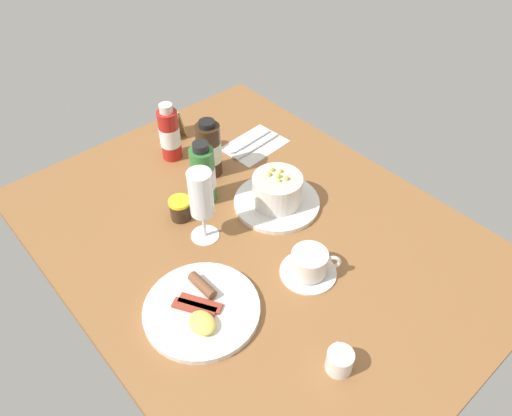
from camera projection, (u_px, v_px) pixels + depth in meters
ground_plane at (254, 237)px, 115.26cm from camera, size 110.00×84.00×3.00cm
porridge_bowl at (277, 193)px, 118.60cm from camera, size 21.16×21.16×9.23cm
cutlery_setting at (253, 145)px, 138.69cm from camera, size 13.50×17.90×0.90cm
coffee_cup at (309, 264)px, 103.50cm from camera, size 12.29×12.29×6.17cm
creamer_jug at (339, 360)px, 87.92cm from camera, size 5.77×5.06×5.25cm
wine_glass at (201, 197)px, 105.20cm from camera, size 6.64×6.64×18.73cm
jam_jar at (180, 209)px, 116.07cm from camera, size 5.23×5.23×5.43cm
sauce_bottle_green at (203, 175)px, 117.41cm from camera, size 5.98×5.98×16.94cm
sauce_bottle_brown at (209, 149)px, 125.35cm from camera, size 6.45×6.45×15.88cm
sauce_bottle_red at (170, 134)px, 130.21cm from camera, size 5.52×5.52×16.43cm
breakfast_plate at (202, 310)px, 97.55cm from camera, size 23.49×23.49×3.70cm
menu_card at (174, 122)px, 139.74cm from camera, size 5.64×4.40×8.87cm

